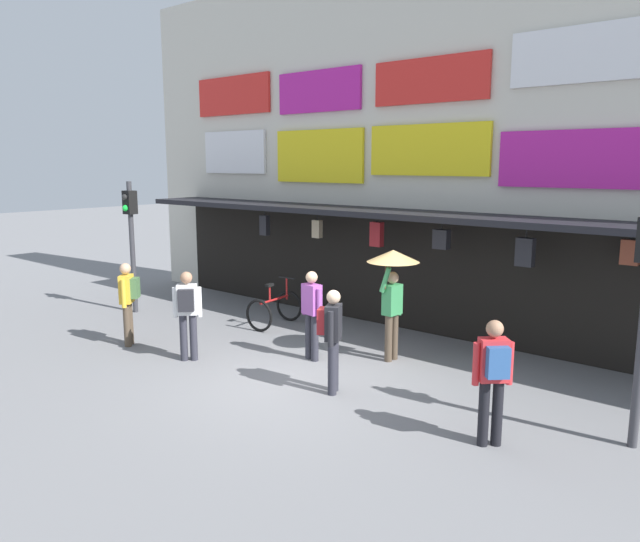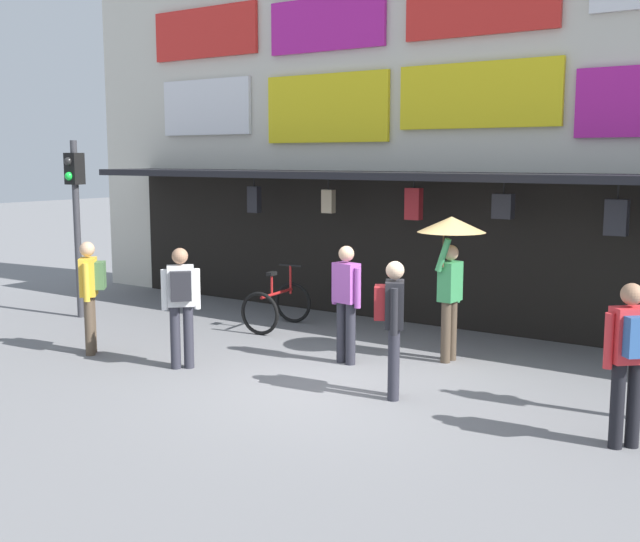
# 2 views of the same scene
# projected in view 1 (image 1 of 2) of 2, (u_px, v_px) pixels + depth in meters

# --- Properties ---
(ground_plane) EXTENTS (80.00, 80.00, 0.00)m
(ground_plane) POSITION_uv_depth(u_px,v_px,m) (301.00, 381.00, 10.25)
(ground_plane) COLOR slate
(shopfront) EXTENTS (18.00, 2.60, 8.00)m
(shopfront) POSITION_uv_depth(u_px,v_px,m) (443.00, 147.00, 12.99)
(shopfront) COLOR beige
(shopfront) RESTS_ON ground
(traffic_light_near) EXTENTS (0.29, 0.33, 3.20)m
(traffic_light_near) POSITION_uv_depth(u_px,v_px,m) (131.00, 226.00, 14.65)
(traffic_light_near) COLOR #38383D
(traffic_light_near) RESTS_ON ground
(bicycle_parked) EXTENTS (0.85, 1.24, 1.05)m
(bicycle_parked) POSITION_uv_depth(u_px,v_px,m) (275.00, 309.00, 13.66)
(bicycle_parked) COLOR black
(bicycle_parked) RESTS_ON ground
(pedestrian_with_umbrella) EXTENTS (0.96, 0.96, 2.08)m
(pedestrian_with_umbrella) POSITION_uv_depth(u_px,v_px,m) (393.00, 274.00, 11.07)
(pedestrian_with_umbrella) COLOR brown
(pedestrian_with_umbrella) RESTS_ON ground
(pedestrian_in_red) EXTENTS (0.47, 0.47, 1.68)m
(pedestrian_in_red) POSITION_uv_depth(u_px,v_px,m) (128.00, 298.00, 12.12)
(pedestrian_in_red) COLOR brown
(pedestrian_in_red) RESTS_ON ground
(pedestrian_in_black) EXTENTS (0.47, 0.47, 1.68)m
(pedestrian_in_black) POSITION_uv_depth(u_px,v_px,m) (493.00, 374.00, 7.74)
(pedestrian_in_black) COLOR black
(pedestrian_in_black) RESTS_ON ground
(pedestrian_in_purple) EXTENTS (0.46, 0.48, 1.68)m
(pedestrian_in_purple) POSITION_uv_depth(u_px,v_px,m) (332.00, 333.00, 9.59)
(pedestrian_in_purple) COLOR #2D2D38
(pedestrian_in_purple) RESTS_ON ground
(pedestrian_in_white) EXTENTS (0.52, 0.29, 1.68)m
(pedestrian_in_white) POSITION_uv_depth(u_px,v_px,m) (312.00, 310.00, 11.22)
(pedestrian_in_white) COLOR #2D2D38
(pedestrian_in_white) RESTS_ON ground
(pedestrian_in_blue) EXTENTS (0.47, 0.47, 1.68)m
(pedestrian_in_blue) POSITION_uv_depth(u_px,v_px,m) (187.00, 309.00, 11.16)
(pedestrian_in_blue) COLOR #2D2D38
(pedestrian_in_blue) RESTS_ON ground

